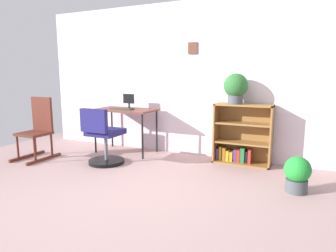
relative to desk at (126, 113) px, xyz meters
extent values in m
plane|color=tan|center=(0.85, -1.75, -0.67)|extent=(6.24, 6.24, 0.00)
cube|color=silver|center=(0.85, 0.40, 0.54)|extent=(5.20, 0.10, 2.41)
cube|color=brown|center=(1.04, 0.34, 1.02)|extent=(0.15, 0.02, 0.18)
cube|color=brown|center=(0.00, 0.00, 0.05)|extent=(0.98, 0.55, 0.03)
cylinder|color=black|center=(-0.45, -0.24, -0.32)|extent=(0.03, 0.03, 0.70)
cylinder|color=black|center=(0.45, -0.24, -0.32)|extent=(0.03, 0.03, 0.70)
cylinder|color=black|center=(-0.45, 0.24, -0.32)|extent=(0.03, 0.03, 0.70)
cylinder|color=black|center=(0.45, 0.24, -0.32)|extent=(0.03, 0.03, 0.70)
cylinder|color=#262628|center=(0.02, 0.09, 0.07)|extent=(0.15, 0.15, 0.01)
cylinder|color=#262628|center=(0.02, 0.09, 0.11)|extent=(0.03, 0.03, 0.07)
cube|color=black|center=(0.02, 0.08, 0.23)|extent=(0.20, 0.02, 0.16)
cube|color=#343324|center=(-0.01, -0.10, 0.07)|extent=(0.39, 0.14, 0.02)
cylinder|color=black|center=(0.08, -0.66, -0.64)|extent=(0.52, 0.52, 0.05)
cylinder|color=slate|center=(0.08, -0.66, -0.43)|extent=(0.05, 0.05, 0.38)
cube|color=navy|center=(0.08, -0.66, -0.20)|extent=(0.44, 0.44, 0.08)
cube|color=navy|center=(0.08, -0.91, 0.00)|extent=(0.42, 0.07, 0.32)
cube|color=#59251B|center=(-1.22, -0.94, -0.65)|extent=(0.04, 0.64, 0.04)
cube|color=#59251B|center=(-0.86, -0.94, -0.65)|extent=(0.04, 0.64, 0.04)
cylinder|color=#59251B|center=(-1.22, -1.10, -0.46)|extent=(0.03, 0.03, 0.34)
cylinder|color=#59251B|center=(-0.86, -1.10, -0.46)|extent=(0.03, 0.03, 0.34)
cylinder|color=#59251B|center=(-1.22, -0.78, -0.46)|extent=(0.03, 0.03, 0.34)
cylinder|color=#59251B|center=(-0.86, -0.78, -0.46)|extent=(0.03, 0.03, 0.34)
cube|color=#59251B|center=(-1.04, -0.94, -0.27)|extent=(0.42, 0.40, 0.04)
cube|color=#59251B|center=(-1.04, -0.76, 0.01)|extent=(0.40, 0.04, 0.52)
cube|color=olive|center=(1.49, 0.17, -0.23)|extent=(0.02, 0.30, 0.87)
cube|color=olive|center=(2.28, 0.17, -0.23)|extent=(0.02, 0.30, 0.87)
cube|color=olive|center=(1.88, 0.17, 0.19)|extent=(0.81, 0.30, 0.02)
cube|color=olive|center=(1.88, 0.17, -0.66)|extent=(0.81, 0.30, 0.02)
cube|color=olive|center=(1.88, 0.31, -0.23)|extent=(0.81, 0.02, 0.87)
cube|color=olive|center=(1.88, 0.17, -0.35)|extent=(0.77, 0.28, 0.02)
cube|color=olive|center=(1.88, 0.17, -0.07)|extent=(0.77, 0.28, 0.02)
cube|color=#593372|center=(1.53, 0.16, -0.56)|extent=(0.04, 0.10, 0.17)
cube|color=#B79323|center=(1.58, 0.16, -0.54)|extent=(0.04, 0.10, 0.20)
cube|color=#99591E|center=(1.63, 0.16, -0.55)|extent=(0.05, 0.10, 0.19)
cube|color=#B79323|center=(1.68, 0.16, -0.57)|extent=(0.05, 0.13, 0.15)
cube|color=#B79323|center=(1.74, 0.16, -0.57)|extent=(0.05, 0.11, 0.14)
cube|color=#593372|center=(1.79, 0.16, -0.55)|extent=(0.04, 0.09, 0.18)
cube|color=#B22D28|center=(1.84, 0.16, -0.55)|extent=(0.05, 0.10, 0.18)
cube|color=#237238|center=(1.90, 0.16, -0.54)|extent=(0.06, 0.12, 0.22)
cube|color=black|center=(1.95, 0.16, -0.56)|extent=(0.04, 0.10, 0.17)
cube|color=#B22D28|center=(2.00, 0.16, -0.54)|extent=(0.04, 0.13, 0.20)
cylinder|color=#474C51|center=(1.76, 0.15, 0.27)|extent=(0.21, 0.21, 0.12)
sphere|color=#2B692F|center=(1.76, 0.15, 0.47)|extent=(0.34, 0.34, 0.34)
cylinder|color=#474C51|center=(2.65, -0.65, -0.59)|extent=(0.23, 0.23, 0.15)
sphere|color=green|center=(2.65, -0.65, -0.41)|extent=(0.29, 0.29, 0.29)
camera|label=1|loc=(2.69, -4.08, 0.62)|focal=31.71mm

